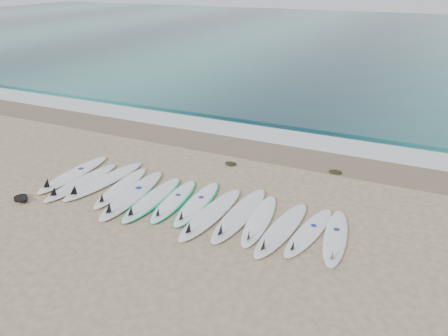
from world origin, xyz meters
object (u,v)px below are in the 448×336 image
at_px(surfboard_0, 73,174).
at_px(leash_coil, 21,198).
at_px(surfboard_13, 335,238).
at_px(surfboard_7, 197,204).

bearing_deg(surfboard_0, leash_coil, -97.00).
bearing_deg(leash_coil, surfboard_13, 11.86).
bearing_deg(surfboard_7, surfboard_13, -5.60).
relative_size(surfboard_0, surfboard_7, 1.12).
bearing_deg(surfboard_0, surfboard_13, -1.63).
xyz_separation_m(surfboard_7, leash_coil, (-4.06, -1.63, 0.00)).
xyz_separation_m(surfboard_0, surfboard_7, (3.90, 0.02, -0.01)).
bearing_deg(leash_coil, surfboard_7, 21.89).
distance_m(surfboard_13, leash_coil, 7.59).
bearing_deg(surfboard_7, leash_coil, -162.50).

